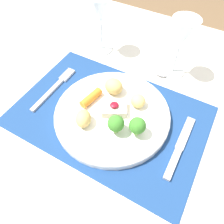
{
  "coord_description": "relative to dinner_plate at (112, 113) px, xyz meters",
  "views": [
    {
      "loc": [
        0.17,
        -0.29,
        1.22
      ],
      "look_at": [
        0.01,
        -0.0,
        0.78
      ],
      "focal_mm": 35.0,
      "sensor_mm": 36.0,
      "label": 1
    }
  ],
  "objects": [
    {
      "name": "wine_glass_near",
      "position": [
        0.08,
        0.25,
        0.11
      ],
      "size": [
        0.07,
        0.07,
        0.18
      ],
      "color": "white",
      "rests_on": "dining_table"
    },
    {
      "name": "dining_table",
      "position": [
        -0.01,
        0.0,
        -0.1
      ],
      "size": [
        1.48,
        1.1,
        0.75
      ],
      "color": "white",
      "rests_on": "ground_plane"
    },
    {
      "name": "wine_glass_far",
      "position": [
        -0.17,
        0.23,
        0.11
      ],
      "size": [
        0.07,
        0.07,
        0.18
      ],
      "color": "white",
      "rests_on": "dining_table"
    },
    {
      "name": "spoon",
      "position": [
        0.04,
        0.22,
        -0.01
      ],
      "size": [
        0.17,
        0.04,
        0.01
      ],
      "rotation": [
        0.0,
        0.0,
        -0.07
      ],
      "color": "#B2B2B7",
      "rests_on": "dining_table"
    },
    {
      "name": "ground_plane",
      "position": [
        -0.01,
        0.0,
        -0.77
      ],
      "size": [
        8.0,
        8.0,
        0.0
      ],
      "primitive_type": "plane",
      "color": "brown"
    },
    {
      "name": "dinner_plate",
      "position": [
        0.0,
        0.0,
        0.0
      ],
      "size": [
        0.3,
        0.3,
        0.07
      ],
      "color": "white",
      "rests_on": "placemat"
    },
    {
      "name": "fork",
      "position": [
        -0.2,
        0.01,
        -0.01
      ],
      "size": [
        0.02,
        0.18,
        0.01
      ],
      "rotation": [
        0.0,
        0.0,
        -0.03
      ],
      "color": "#B2B2B7",
      "rests_on": "placemat"
    },
    {
      "name": "knife",
      "position": [
        0.18,
        -0.01,
        -0.01
      ],
      "size": [
        0.02,
        0.18,
        0.01
      ],
      "rotation": [
        0.0,
        0.0,
        0.02
      ],
      "color": "#B2B2B7",
      "rests_on": "placemat"
    },
    {
      "name": "placemat",
      "position": [
        -0.01,
        0.0,
        -0.02
      ],
      "size": [
        0.5,
        0.33,
        0.0
      ],
      "primitive_type": "cube",
      "color": "navy",
      "rests_on": "dining_table"
    }
  ]
}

